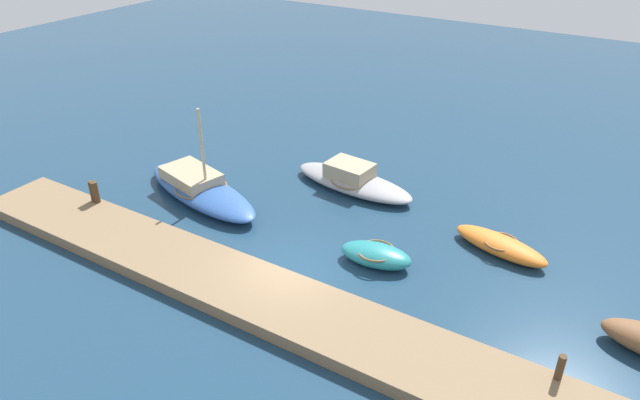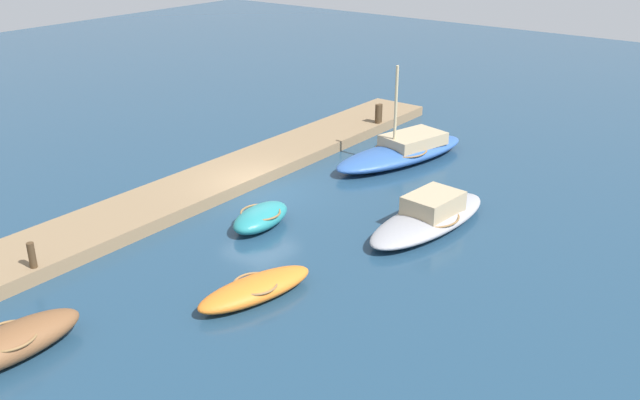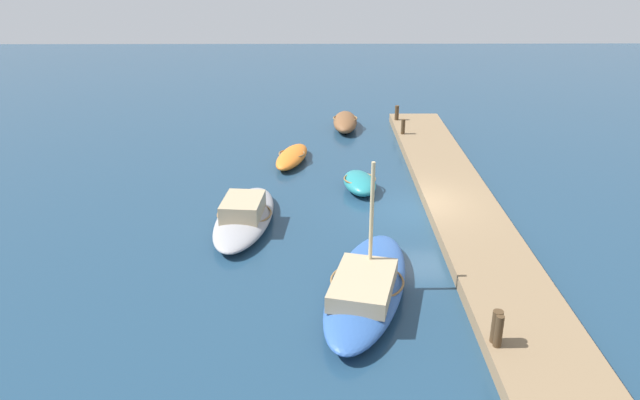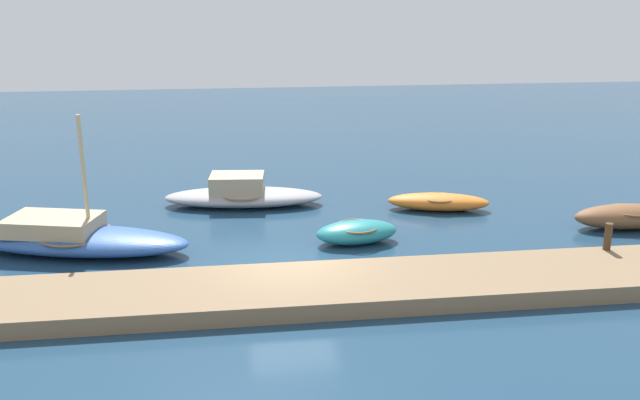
{
  "view_description": "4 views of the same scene",
  "coord_description": "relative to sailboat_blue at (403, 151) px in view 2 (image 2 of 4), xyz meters",
  "views": [
    {
      "loc": [
        9.54,
        -13.5,
        12.28
      ],
      "look_at": [
        -1.18,
        3.9,
        0.77
      ],
      "focal_mm": 32.5,
      "sensor_mm": 36.0,
      "label": 1
    },
    {
      "loc": [
        18.29,
        17.04,
        10.3
      ],
      "look_at": [
        0.54,
        3.4,
        0.75
      ],
      "focal_mm": 39.22,
      "sensor_mm": 36.0,
      "label": 2
    },
    {
      "loc": [
        -22.54,
        4.05,
        10.16
      ],
      "look_at": [
        -0.01,
        3.88,
        0.52
      ],
      "focal_mm": 34.71,
      "sensor_mm": 36.0,
      "label": 3
    },
    {
      "loc": [
        -1.57,
        -17.71,
        7.41
      ],
      "look_at": [
        1.27,
        3.5,
        1.06
      ],
      "focal_mm": 37.98,
      "sensor_mm": 36.0,
      "label": 4
    }
  ],
  "objects": [
    {
      "name": "ground_plane",
      "position": [
        6.45,
        -2.53,
        -0.46
      ],
      "size": [
        84.0,
        84.0,
        0.0
      ],
      "primitive_type": "plane",
      "color": "navy"
    },
    {
      "name": "dock_platform",
      "position": [
        6.45,
        -4.29,
        -0.23
      ],
      "size": [
        26.35,
        2.83,
        0.46
      ],
      "primitive_type": "cube",
      "color": "#846B4C",
      "rests_on": "ground_plane"
    },
    {
      "name": "sailboat_blue",
      "position": [
        0.0,
        0.0,
        0.0
      ],
      "size": [
        7.32,
        3.84,
        4.23
      ],
      "rotation": [
        0.0,
        0.0,
        -0.25
      ],
      "color": "#2D569E",
      "rests_on": "ground_plane"
    },
    {
      "name": "motorboat_grey",
      "position": [
        5.22,
        4.23,
        -0.04
      ],
      "size": [
        6.05,
        2.56,
        1.18
      ],
      "rotation": [
        0.0,
        0.0,
        -0.09
      ],
      "color": "#939399",
      "rests_on": "ground_plane"
    },
    {
      "name": "dinghy_teal",
      "position": [
        8.71,
        -0.38,
        -0.09
      ],
      "size": [
        2.77,
        1.65,
        0.71
      ],
      "rotation": [
        0.0,
        0.0,
        0.13
      ],
      "color": "teal",
      "rests_on": "ground_plane"
    },
    {
      "name": "rowboat_orange",
      "position": [
        12.32,
        2.68,
        -0.15
      ],
      "size": [
        3.87,
        2.02,
        0.61
      ],
      "rotation": [
        0.0,
        0.0,
        -0.23
      ],
      "color": "orange",
      "rests_on": "ground_plane"
    },
    {
      "name": "rowboat_brown",
      "position": [
        18.04,
        -0.17,
        -0.04
      ],
      "size": [
        3.77,
        1.5,
        0.82
      ],
      "rotation": [
        0.0,
        0.0,
        -0.05
      ],
      "color": "brown",
      "rests_on": "ground_plane"
    },
    {
      "name": "mooring_post_west",
      "position": [
        -2.99,
        -3.13,
        0.45
      ],
      "size": [
        0.21,
        0.21,
        0.91
      ],
      "primitive_type": "cylinder",
      "color": "#47331E",
      "rests_on": "dock_platform"
    },
    {
      "name": "mooring_post_mid_west",
      "position": [
        -2.79,
        -3.13,
        0.46
      ],
      "size": [
        0.27,
        0.27,
        0.92
      ],
      "primitive_type": "cylinder",
      "color": "#47331E",
      "rests_on": "dock_platform"
    },
    {
      "name": "mooring_post_mid_east",
      "position": [
        15.55,
        -3.13,
        0.4
      ],
      "size": [
        0.21,
        0.21,
        0.8
      ],
      "primitive_type": "cylinder",
      "color": "#47331E",
      "rests_on": "dock_platform"
    }
  ]
}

